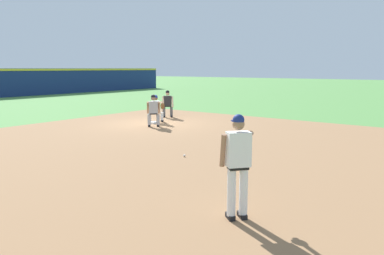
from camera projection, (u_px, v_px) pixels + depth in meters
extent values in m
plane|color=#518942|center=(154.00, 123.00, 17.93)|extent=(160.00, 160.00, 0.00)
cube|color=#936B47|center=(176.00, 149.00, 12.25)|extent=(18.00, 18.00, 0.01)
cube|color=white|center=(154.00, 123.00, 17.92)|extent=(0.38, 0.38, 0.09)
sphere|color=white|center=(184.00, 156.00, 11.18)|extent=(0.07, 0.07, 0.07)
cube|color=black|center=(230.00, 216.00, 6.58)|extent=(0.25, 0.27, 0.09)
cylinder|color=white|center=(231.00, 192.00, 6.47)|extent=(0.15, 0.15, 0.84)
cube|color=black|center=(242.00, 215.00, 6.63)|extent=(0.25, 0.27, 0.09)
cylinder|color=white|center=(243.00, 191.00, 6.52)|extent=(0.15, 0.15, 0.84)
cube|color=black|center=(238.00, 167.00, 6.43)|extent=(0.39, 0.37, 0.06)
cube|color=white|center=(238.00, 149.00, 6.37)|extent=(0.46, 0.44, 0.60)
sphere|color=#9E7051|center=(238.00, 124.00, 6.33)|extent=(0.21, 0.21, 0.21)
sphere|color=navy|center=(238.00, 120.00, 6.32)|extent=(0.20, 0.20, 0.20)
cube|color=navy|center=(237.00, 121.00, 6.41)|extent=(0.20, 0.19, 0.02)
cylinder|color=#9E7051|center=(223.00, 150.00, 6.40)|extent=(0.19, 0.20, 0.59)
cylinder|color=#9E7051|center=(246.00, 140.00, 6.70)|extent=(0.41, 0.46, 0.41)
ellipsoid|color=brown|center=(244.00, 148.00, 6.81)|extent=(0.35, 0.36, 0.34)
cube|color=black|center=(162.00, 121.00, 18.45)|extent=(0.25, 0.27, 0.09)
cylinder|color=white|center=(162.00, 116.00, 18.45)|extent=(0.15, 0.15, 0.40)
cube|color=black|center=(150.00, 121.00, 18.33)|extent=(0.25, 0.27, 0.09)
cylinder|color=white|center=(150.00, 117.00, 18.33)|extent=(0.15, 0.15, 0.40)
cube|color=black|center=(156.00, 112.00, 18.35)|extent=(0.39, 0.37, 0.06)
cube|color=white|center=(156.00, 106.00, 18.31)|extent=(0.46, 0.44, 0.52)
sphere|color=brown|center=(156.00, 98.00, 18.23)|extent=(0.21, 0.21, 0.21)
sphere|color=navy|center=(156.00, 97.00, 18.22)|extent=(0.20, 0.20, 0.20)
cube|color=navy|center=(156.00, 98.00, 18.14)|extent=(0.20, 0.19, 0.02)
cylinder|color=brown|center=(162.00, 104.00, 17.94)|extent=(0.45, 0.50, 0.24)
cylinder|color=brown|center=(151.00, 108.00, 18.17)|extent=(0.22, 0.24, 0.58)
ellipsoid|color=brown|center=(162.00, 106.00, 17.74)|extent=(0.29, 0.30, 0.35)
cube|color=black|center=(149.00, 126.00, 16.95)|extent=(0.26, 0.26, 0.09)
cylinder|color=#B2B2B7|center=(149.00, 120.00, 16.87)|extent=(0.15, 0.15, 0.50)
cube|color=black|center=(158.00, 126.00, 16.99)|extent=(0.26, 0.26, 0.09)
cylinder|color=#B2B2B7|center=(158.00, 119.00, 16.91)|extent=(0.15, 0.15, 0.50)
cube|color=black|center=(153.00, 114.00, 16.85)|extent=(0.38, 0.38, 0.06)
cube|color=#B2B2B7|center=(153.00, 107.00, 16.80)|extent=(0.45, 0.46, 0.54)
sphere|color=#9E7051|center=(153.00, 98.00, 16.76)|extent=(0.21, 0.21, 0.21)
sphere|color=black|center=(153.00, 97.00, 16.75)|extent=(0.20, 0.20, 0.20)
cube|color=black|center=(153.00, 97.00, 16.84)|extent=(0.20, 0.20, 0.02)
cylinder|color=#9E7051|center=(148.00, 108.00, 16.92)|extent=(0.30, 0.29, 0.56)
cylinder|color=#9E7051|center=(159.00, 108.00, 16.98)|extent=(0.30, 0.29, 0.56)
cube|color=black|center=(171.00, 116.00, 20.20)|extent=(0.26, 0.26, 0.09)
cylinder|color=#515154|center=(171.00, 111.00, 20.20)|extent=(0.15, 0.15, 0.50)
cube|color=black|center=(164.00, 117.00, 20.14)|extent=(0.26, 0.26, 0.09)
cylinder|color=#515154|center=(164.00, 111.00, 20.14)|extent=(0.15, 0.15, 0.50)
cube|color=black|center=(168.00, 106.00, 20.13)|extent=(0.38, 0.38, 0.06)
cube|color=#232326|center=(168.00, 101.00, 20.08)|extent=(0.45, 0.45, 0.54)
sphere|color=#DBB28E|center=(168.00, 93.00, 20.00)|extent=(0.21, 0.21, 0.21)
sphere|color=black|center=(168.00, 92.00, 19.99)|extent=(0.20, 0.20, 0.20)
cube|color=black|center=(168.00, 93.00, 19.90)|extent=(0.20, 0.20, 0.02)
cylinder|color=#DBB28E|center=(172.00, 102.00, 19.98)|extent=(0.29, 0.30, 0.56)
cylinder|color=#DBB28E|center=(163.00, 102.00, 19.91)|extent=(0.29, 0.30, 0.56)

